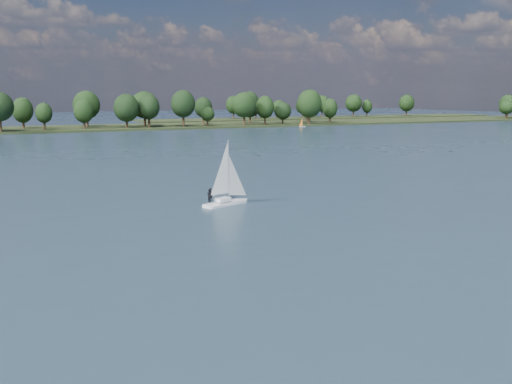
# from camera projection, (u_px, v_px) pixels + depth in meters

# --- Properties ---
(ground) EXTENTS (700.00, 700.00, 0.00)m
(ground) POSITION_uv_depth(u_px,v_px,m) (94.00, 160.00, 118.66)
(ground) COLOR #233342
(ground) RESTS_ON ground
(far_shore) EXTENTS (660.00, 40.00, 1.50)m
(far_shore) POSITION_uv_depth(u_px,v_px,m) (42.00, 130.00, 218.28)
(far_shore) COLOR black
(far_shore) RESTS_ON ground
(far_shore_back) EXTENTS (220.00, 30.00, 1.40)m
(far_shore_back) POSITION_uv_depth(u_px,v_px,m) (328.00, 118.00, 328.93)
(far_shore_back) COLOR black
(far_shore_back) RESTS_ON ground
(sailboat) EXTENTS (6.55, 3.99, 8.35)m
(sailboat) POSITION_uv_depth(u_px,v_px,m) (225.00, 186.00, 69.70)
(sailboat) COLOR white
(sailboat) RESTS_ON ground
(dinghy_orange) EXTENTS (2.70, 1.69, 4.03)m
(dinghy_orange) POSITION_uv_depth(u_px,v_px,m) (302.00, 125.00, 240.63)
(dinghy_orange) COLOR white
(dinghy_orange) RESTS_ON ground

